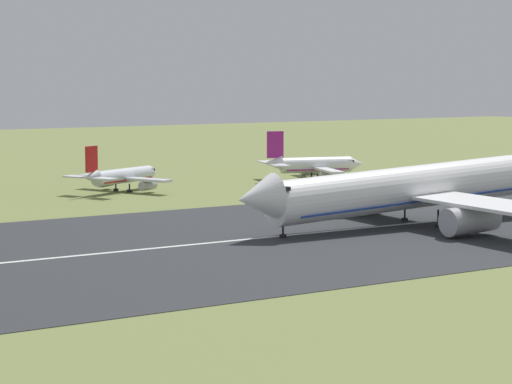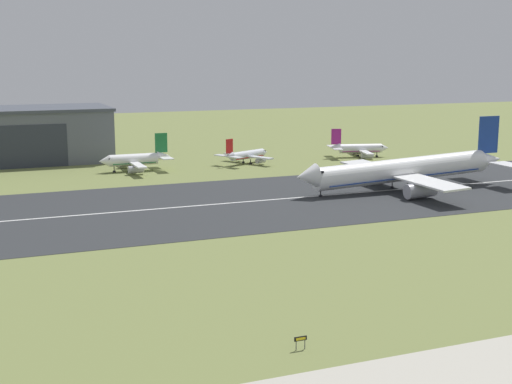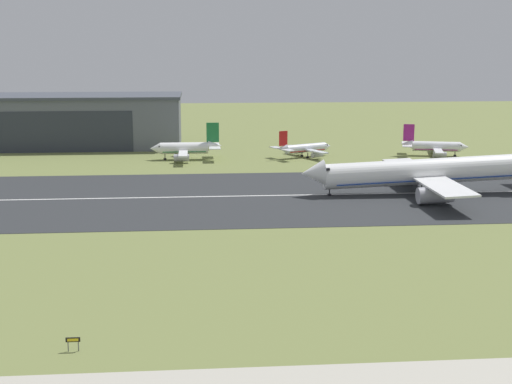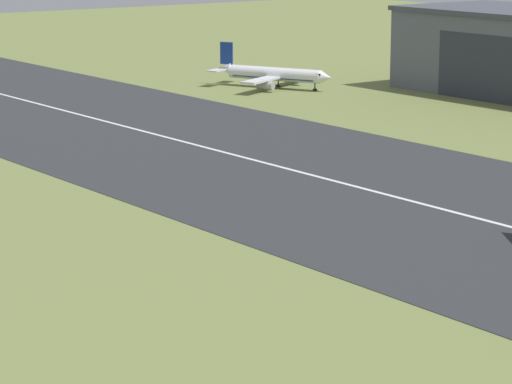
% 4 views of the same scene
% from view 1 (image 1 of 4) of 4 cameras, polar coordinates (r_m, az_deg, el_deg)
% --- Properties ---
extents(runway_strip, '(376.19, 55.18, 0.06)m').
position_cam_1_polar(runway_strip, '(106.73, -10.19, -3.62)').
color(runway_strip, '#2B2D30').
rests_on(runway_strip, ground_plane).
extents(runway_centreline, '(338.57, 0.70, 0.01)m').
position_cam_1_polar(runway_centreline, '(106.73, -10.19, -3.60)').
color(runway_centreline, silver).
rests_on(runway_centreline, runway_strip).
extents(airplane_landing, '(56.74, 44.54, 16.81)m').
position_cam_1_polar(airplane_landing, '(129.25, 9.72, 0.29)').
color(airplane_landing, white).
rests_on(airplane_landing, ground_plane).
extents(airplane_parked_west, '(18.83, 17.29, 7.96)m').
position_cam_1_polar(airplane_parked_west, '(164.85, -7.66, 0.89)').
color(airplane_parked_west, silver).
rests_on(airplane_parked_west, ground_plane).
extents(airplane_parked_centre, '(19.96, 21.64, 9.04)m').
position_cam_1_polar(airplane_parked_centre, '(182.60, 3.34, 1.52)').
color(airplane_parked_centre, white).
rests_on(airplane_parked_centre, ground_plane).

